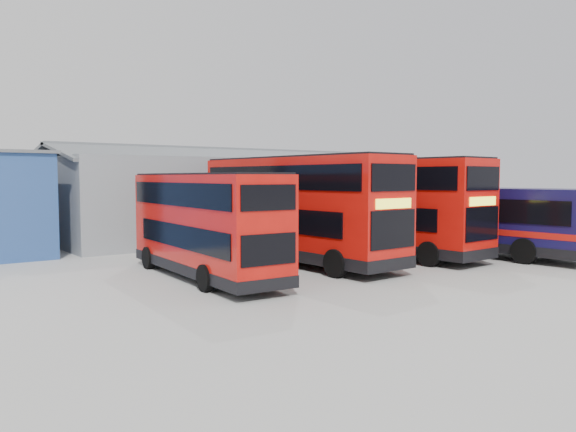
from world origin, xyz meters
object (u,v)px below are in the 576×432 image
at_px(double_decker_centre, 297,210).
at_px(double_decker_right, 382,208).
at_px(double_decker_left, 204,226).
at_px(single_decker_blue, 472,221).
at_px(maintenance_shed, 267,195).

relative_size(double_decker_centre, double_decker_right, 1.01).
height_order(double_decker_left, double_decker_centre, double_decker_centre).
bearing_deg(single_decker_blue, double_decker_left, -11.40).
bearing_deg(double_decker_centre, single_decker_blue, -19.33).
relative_size(double_decker_centre, single_decker_blue, 0.91).
distance_m(double_decker_centre, single_decker_blue, 9.46).
bearing_deg(double_decker_left, double_decker_right, -173.41).
distance_m(maintenance_shed, double_decker_right, 14.12).
relative_size(maintenance_shed, double_decker_centre, 2.67).
xyz_separation_m(maintenance_shed, double_decker_left, (-12.84, -14.42, -0.59)).
distance_m(double_decker_left, double_decker_right, 10.26).
bearing_deg(maintenance_shed, double_decker_centre, -119.43).
height_order(maintenance_shed, single_decker_blue, maintenance_shed).
xyz_separation_m(maintenance_shed, double_decker_right, (-2.60, -13.88, -0.24)).
relative_size(double_decker_right, single_decker_blue, 0.91).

